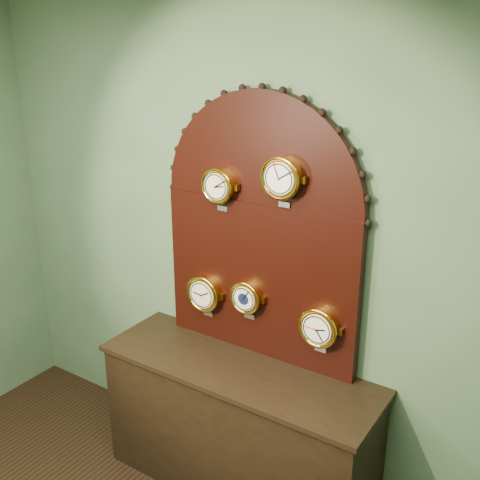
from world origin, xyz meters
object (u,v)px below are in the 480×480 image
Objects in this scene: shop_counter at (238,430)px; roman_clock at (219,186)px; hygrometer at (204,293)px; display_board at (260,222)px; tide_clock at (319,327)px; arabic_clock at (282,178)px; barometer at (247,297)px.

roman_clock reaches higher than shop_counter.
roman_clock is 0.68m from hygrometer.
display_board is 0.60m from hygrometer.
tide_clock is at bearing 20.48° from shop_counter.
hygrometer is at bearing -180.00° from arabic_clock.
hygrometer is 0.30m from barometer.
display_board is 6.08× the size of roman_clock.
barometer is at bearing 179.84° from arabic_clock.
display_board is 5.56× the size of tide_clock.
hygrometer is 1.12× the size of barometer.
shop_counter is at bearing -73.93° from barometer.
barometer is (0.30, 0.00, 0.05)m from hygrometer.
arabic_clock is (0.16, -0.07, 0.28)m from display_board.
tide_clock is at bearing -0.06° from roman_clock.
hygrometer is 0.75m from tide_clock.
arabic_clock reaches higher than barometer.
arabic_clock reaches higher than tide_clock.
hygrometer is (-0.11, -0.00, -0.67)m from roman_clock.
tide_clock is at bearing -9.20° from display_board.
hygrometer is (-0.50, -0.00, -0.77)m from arabic_clock.
shop_counter is 5.78× the size of hygrometer.
hygrometer is at bearing -179.88° from barometer.
hygrometer is at bearing 155.76° from shop_counter.
hygrometer reaches higher than tide_clock.
display_board is 0.65m from tide_clock.
roman_clock is at bearing 145.71° from shop_counter.
shop_counter is 1.52m from arabic_clock.
barometer is at bearing 0.12° from hygrometer.
roman_clock is (-0.23, 0.15, 1.41)m from shop_counter.
display_board reaches higher than tide_clock.
arabic_clock reaches higher than shop_counter.
barometer is (0.18, -0.00, -0.62)m from roman_clock.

